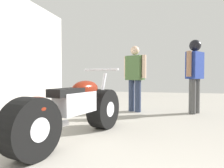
% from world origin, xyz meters
% --- Properties ---
extents(ground_plane, '(15.59, 15.59, 0.00)m').
position_xyz_m(ground_plane, '(0.00, 3.01, 0.00)').
color(ground_plane, '#9E998E').
extents(motorcycle_maroon_cruiser, '(0.87, 2.12, 0.99)m').
position_xyz_m(motorcycle_maroon_cruiser, '(-0.77, 1.89, 0.40)').
color(motorcycle_maroon_cruiser, black).
rests_on(motorcycle_maroon_cruiser, ground_plane).
extents(mechanic_in_blue, '(0.61, 0.41, 1.60)m').
position_xyz_m(mechanic_in_blue, '(-0.26, 4.37, 0.91)').
color(mechanic_in_blue, '#2D3851').
rests_on(mechanic_in_blue, ground_plane).
extents(mechanic_with_helmet, '(0.47, 0.61, 1.71)m').
position_xyz_m(mechanic_with_helmet, '(1.12, 4.44, 1.03)').
color(mechanic_with_helmet, '#4C4C4C').
rests_on(mechanic_with_helmet, ground_plane).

